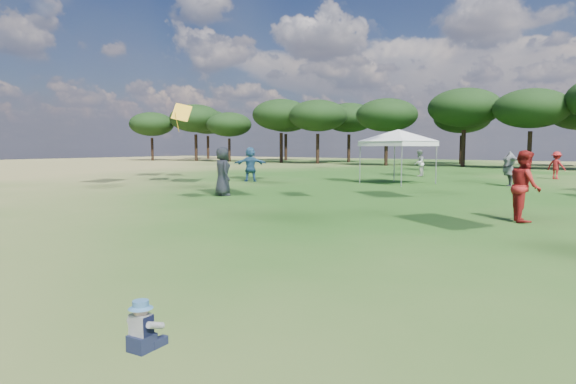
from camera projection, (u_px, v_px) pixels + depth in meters
name	position (u px, v px, depth m)	size (l,w,h in m)	color
tent_left	(398.00, 132.00, 24.65)	(5.59, 5.59, 3.08)	gray
toddler	(143.00, 328.00, 4.52)	(0.33, 0.36, 0.48)	black
festival_crowd	(540.00, 169.00, 21.54)	(28.37, 21.38, 1.91)	maroon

